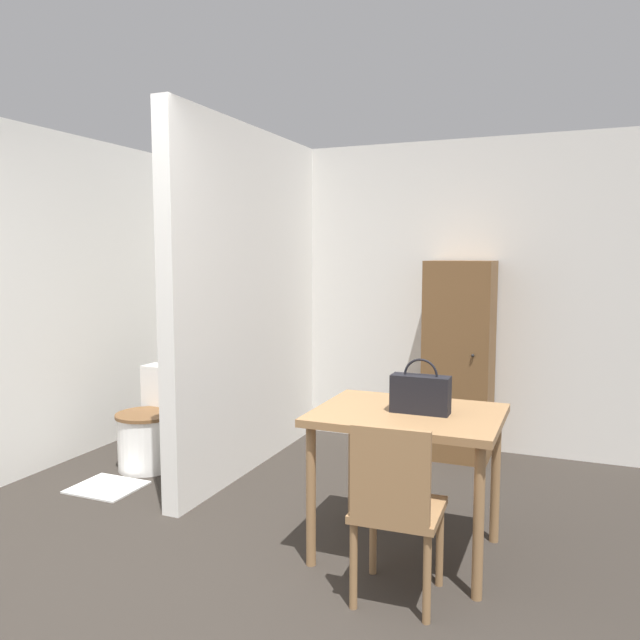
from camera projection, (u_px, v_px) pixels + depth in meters
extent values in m
cube|color=white|center=(375.00, 294.00, 5.38)|extent=(4.97, 0.12, 2.50)
cube|color=white|center=(40.00, 301.00, 4.59)|extent=(0.12, 4.29, 2.50)
cube|color=white|center=(250.00, 300.00, 4.61)|extent=(0.12, 2.07, 2.50)
cube|color=#997047|center=(408.00, 415.00, 3.26)|extent=(0.95, 0.75, 0.04)
cylinder|color=#997047|center=(311.00, 496.00, 3.16)|extent=(0.05, 0.05, 0.73)
cylinder|color=#997047|center=(479.00, 523.00, 2.85)|extent=(0.05, 0.05, 0.73)
cylinder|color=#997047|center=(352.00, 459.00, 3.75)|extent=(0.05, 0.05, 0.73)
cylinder|color=#997047|center=(496.00, 477.00, 3.43)|extent=(0.05, 0.05, 0.73)
cube|color=#997047|center=(399.00, 509.00, 2.86)|extent=(0.41, 0.41, 0.04)
cube|color=#997047|center=(390.00, 475.00, 2.67)|extent=(0.35, 0.04, 0.41)
cylinder|color=#997047|center=(373.00, 535.00, 3.10)|extent=(0.04, 0.04, 0.40)
cylinder|color=#997047|center=(440.00, 545.00, 2.98)|extent=(0.04, 0.04, 0.40)
cylinder|color=#997047|center=(353.00, 565.00, 2.79)|extent=(0.04, 0.04, 0.40)
cylinder|color=#997047|center=(427.00, 579.00, 2.68)|extent=(0.04, 0.04, 0.40)
cylinder|color=white|center=(147.00, 442.00, 4.63)|extent=(0.42, 0.42, 0.40)
cylinder|color=brown|center=(146.00, 415.00, 4.61)|extent=(0.44, 0.44, 0.02)
cube|color=white|center=(168.00, 387.00, 4.85)|extent=(0.39, 0.18, 0.33)
cube|color=black|center=(420.00, 394.00, 3.21)|extent=(0.30, 0.11, 0.20)
torus|color=black|center=(421.00, 376.00, 3.20)|extent=(0.18, 0.01, 0.18)
cube|color=brown|center=(459.00, 360.00, 4.86)|extent=(0.50, 0.44, 1.54)
sphere|color=black|center=(473.00, 356.00, 4.58)|extent=(0.02, 0.02, 0.02)
cube|color=silver|center=(107.00, 487.00, 4.25)|extent=(0.44, 0.39, 0.01)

